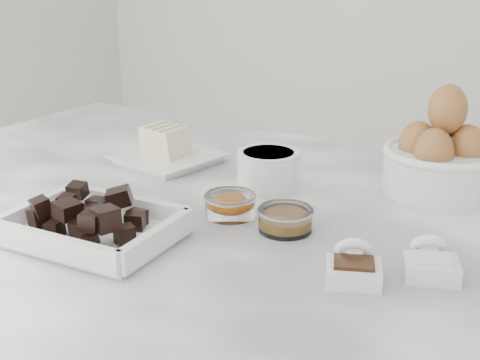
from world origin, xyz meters
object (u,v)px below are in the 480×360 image
at_px(sugar_ramekin, 268,168).
at_px(zest_bowl, 230,204).
at_px(chocolate_dish, 93,223).
at_px(egg_bowl, 441,158).
at_px(salt_spoon, 431,263).
at_px(vanilla_spoon, 353,267).
at_px(butter_plate, 166,150).
at_px(honey_bowl, 285,219).

relative_size(sugar_ramekin, zest_bowl, 1.31).
bearing_deg(chocolate_dish, egg_bowl, 52.28).
xyz_separation_m(sugar_ramekin, salt_spoon, (0.29, -0.14, -0.02)).
bearing_deg(sugar_ramekin, egg_bowl, 28.12).
distance_m(sugar_ramekin, vanilla_spoon, 0.30).
bearing_deg(vanilla_spoon, chocolate_dish, -166.14).
relative_size(butter_plate, salt_spoon, 1.97).
bearing_deg(butter_plate, vanilla_spoon, -26.70).
distance_m(chocolate_dish, sugar_ramekin, 0.29).
xyz_separation_m(egg_bowl, zest_bowl, (-0.20, -0.24, -0.03)).
bearing_deg(sugar_ramekin, chocolate_dish, -107.17).
height_order(butter_plate, honey_bowl, butter_plate).
bearing_deg(zest_bowl, honey_bowl, -2.81).
relative_size(egg_bowl, vanilla_spoon, 1.94).
bearing_deg(zest_bowl, vanilla_spoon, -20.49).
bearing_deg(chocolate_dish, butter_plate, 112.03).
xyz_separation_m(honey_bowl, zest_bowl, (-0.09, 0.00, 0.00)).
distance_m(egg_bowl, honey_bowl, 0.27).
distance_m(butter_plate, egg_bowl, 0.43).
bearing_deg(salt_spoon, vanilla_spoon, -140.85).
bearing_deg(butter_plate, chocolate_dish, -67.97).
bearing_deg(butter_plate, salt_spoon, -17.94).
xyz_separation_m(egg_bowl, honey_bowl, (-0.12, -0.24, -0.04)).
distance_m(butter_plate, sugar_ramekin, 0.20).
height_order(sugar_ramekin, egg_bowl, egg_bowl).
relative_size(chocolate_dish, zest_bowl, 2.98).
relative_size(vanilla_spoon, salt_spoon, 1.01).
distance_m(butter_plate, salt_spoon, 0.51).
relative_size(egg_bowl, salt_spoon, 1.96).
bearing_deg(butter_plate, honey_bowl, -24.88).
relative_size(butter_plate, vanilla_spoon, 1.96).
relative_size(chocolate_dish, egg_bowl, 1.27).
distance_m(butter_plate, honey_bowl, 0.33).
bearing_deg(egg_bowl, butter_plate, -166.27).
xyz_separation_m(sugar_ramekin, egg_bowl, (0.22, 0.12, 0.02)).
bearing_deg(vanilla_spoon, butter_plate, 153.30).
distance_m(chocolate_dish, butter_plate, 0.31).
relative_size(sugar_ramekin, salt_spoon, 1.09).
height_order(honey_bowl, vanilla_spoon, vanilla_spoon).
bearing_deg(honey_bowl, butter_plate, 155.12).
height_order(chocolate_dish, honey_bowl, chocolate_dish).
bearing_deg(zest_bowl, egg_bowl, 49.09).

